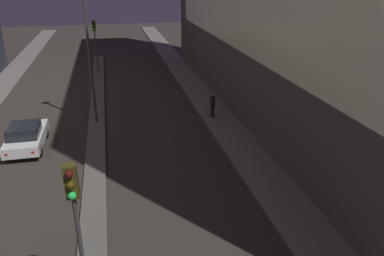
{
  "coord_description": "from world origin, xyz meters",
  "views": [
    {
      "loc": [
        1.17,
        -4.87,
        9.17
      ],
      "look_at": [
        5.45,
        14.44,
        0.75
      ],
      "focal_mm": 35.0,
      "sensor_mm": 36.0,
      "label": 1
    }
  ],
  "objects_px": {
    "traffic_light_near": "(75,210)",
    "pedestrian_on_right_sidewalk": "(213,105)",
    "street_lamp": "(86,24)",
    "traffic_light_mid": "(95,35)",
    "car_left_lane": "(26,136)"
  },
  "relations": [
    {
      "from": "traffic_light_mid",
      "to": "pedestrian_on_right_sidewalk",
      "type": "bearing_deg",
      "value": -61.58
    },
    {
      "from": "traffic_light_near",
      "to": "pedestrian_on_right_sidewalk",
      "type": "xyz_separation_m",
      "value": [
        7.49,
        14.01,
        -2.61
      ]
    },
    {
      "from": "traffic_light_near",
      "to": "pedestrian_on_right_sidewalk",
      "type": "bearing_deg",
      "value": 61.87
    },
    {
      "from": "traffic_light_mid",
      "to": "car_left_lane",
      "type": "bearing_deg",
      "value": -103.01
    },
    {
      "from": "street_lamp",
      "to": "car_left_lane",
      "type": "relative_size",
      "value": 2.2
    },
    {
      "from": "pedestrian_on_right_sidewalk",
      "to": "traffic_light_near",
      "type": "bearing_deg",
      "value": -118.13
    },
    {
      "from": "street_lamp",
      "to": "car_left_lane",
      "type": "bearing_deg",
      "value": -142.07
    },
    {
      "from": "traffic_light_mid",
      "to": "car_left_lane",
      "type": "distance_m",
      "value": 16.57
    },
    {
      "from": "pedestrian_on_right_sidewalk",
      "to": "traffic_light_mid",
      "type": "bearing_deg",
      "value": 118.42
    },
    {
      "from": "car_left_lane",
      "to": "pedestrian_on_right_sidewalk",
      "type": "distance_m",
      "value": 11.36
    },
    {
      "from": "traffic_light_near",
      "to": "pedestrian_on_right_sidewalk",
      "type": "relative_size",
      "value": 2.95
    },
    {
      "from": "traffic_light_mid",
      "to": "street_lamp",
      "type": "height_order",
      "value": "street_lamp"
    },
    {
      "from": "traffic_light_near",
      "to": "street_lamp",
      "type": "distance_m",
      "value": 15.03
    },
    {
      "from": "street_lamp",
      "to": "pedestrian_on_right_sidewalk",
      "type": "relative_size",
      "value": 5.55
    },
    {
      "from": "traffic_light_near",
      "to": "street_lamp",
      "type": "relative_size",
      "value": 0.53
    }
  ]
}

